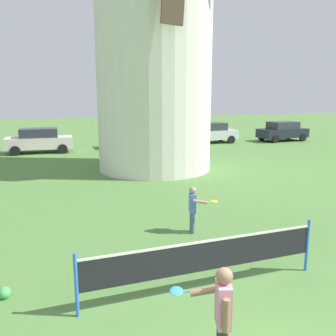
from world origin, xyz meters
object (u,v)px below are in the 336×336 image
(player_near, at_px, (221,313))
(stray_ball, at_px, (5,293))
(parked_car_cream, at_px, (39,140))
(parked_car_black, at_px, (283,131))
(windmill, at_px, (154,6))
(parked_car_red, at_px, (138,136))
(parked_car_silver, at_px, (210,133))
(player_far, at_px, (193,207))
(tennis_net, at_px, (206,256))

(player_near, relative_size, stray_ball, 6.75)
(stray_ball, height_order, parked_car_cream, parked_car_cream)
(parked_car_black, bearing_deg, stray_ball, -137.84)
(parked_car_cream, bearing_deg, windmill, -54.53)
(parked_car_red, xyz_separation_m, parked_car_silver, (5.87, 0.39, -0.00))
(parked_car_silver, bearing_deg, parked_car_cream, -176.78)
(windmill, height_order, player_near, windmill)
(windmill, relative_size, player_near, 10.76)
(player_far, height_order, parked_car_cream, parked_car_cream)
(tennis_net, height_order, player_far, player_far)
(windmill, height_order, tennis_net, windmill)
(parked_car_red, bearing_deg, parked_car_silver, 3.77)
(parked_car_silver, bearing_deg, windmill, -130.92)
(player_near, bearing_deg, parked_car_red, 77.64)
(player_far, relative_size, parked_car_red, 0.28)
(player_near, relative_size, parked_car_cream, 0.35)
(player_near, relative_size, player_far, 1.16)
(windmill, bearing_deg, parked_car_black, 29.00)
(parked_car_red, bearing_deg, windmill, -99.08)
(windmill, height_order, player_far, windmill)
(tennis_net, xyz_separation_m, parked_car_black, (15.91, 18.53, 0.13))
(tennis_net, relative_size, parked_car_red, 1.07)
(player_far, bearing_deg, parked_car_red, 79.80)
(player_near, height_order, stray_ball, player_near)
(stray_ball, distance_m, parked_car_black, 26.14)
(tennis_net, height_order, stray_ball, tennis_net)
(windmill, bearing_deg, stray_ball, -120.95)
(parked_car_red, bearing_deg, stray_ball, -112.22)
(player_near, height_order, parked_car_black, parked_car_black)
(tennis_net, relative_size, stray_ball, 21.87)
(stray_ball, bearing_deg, parked_car_black, 42.16)
(player_near, xyz_separation_m, parked_car_black, (16.57, 20.34, -0.00))
(parked_car_cream, distance_m, parked_car_red, 6.61)
(player_far, relative_size, parked_car_black, 0.30)
(parked_car_black, bearing_deg, parked_car_red, 177.73)
(windmill, xyz_separation_m, parked_car_red, (1.25, 7.83, -6.79))
(player_near, bearing_deg, parked_car_cream, 95.68)
(player_far, distance_m, parked_car_cream, 16.38)
(stray_ball, bearing_deg, parked_car_cream, 87.54)
(tennis_net, bearing_deg, parked_car_red, 78.41)
(parked_car_red, bearing_deg, player_far, -100.20)
(windmill, distance_m, player_near, 15.03)
(parked_car_cream, height_order, parked_car_red, same)
(player_far, bearing_deg, parked_car_cream, 102.96)
(windmill, bearing_deg, parked_car_cream, 125.47)
(parked_car_red, distance_m, parked_car_silver, 5.88)
(stray_ball, distance_m, parked_car_red, 19.48)
(tennis_net, xyz_separation_m, parked_car_silver, (9.77, 19.39, 0.13))
(windmill, distance_m, player_far, 11.04)
(tennis_net, xyz_separation_m, parked_car_cream, (-2.70, 18.69, 0.13))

